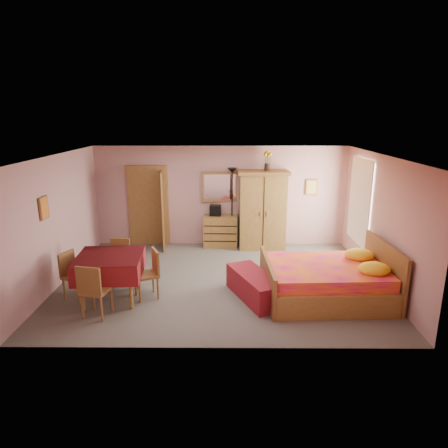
{
  "coord_description": "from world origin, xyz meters",
  "views": [
    {
      "loc": [
        0.16,
        -7.75,
        3.36
      ],
      "look_at": [
        0.1,
        0.3,
        1.15
      ],
      "focal_mm": 32.0,
      "sensor_mm": 36.0,
      "label": 1
    }
  ],
  "objects_px": {
    "floor_lamp": "(232,208)",
    "chair_south": "(96,289)",
    "bench": "(254,286)",
    "chest_of_drawers": "(221,231)",
    "wall_mirror": "(221,187)",
    "sunflower_vase": "(267,161)",
    "dining_table": "(111,277)",
    "chair_east": "(146,274)",
    "wardrobe": "(262,210)",
    "stereo": "(215,210)",
    "chair_north": "(118,262)",
    "chair_west": "(76,275)",
    "bed": "(326,271)"
  },
  "relations": [
    {
      "from": "bench",
      "to": "chair_north",
      "type": "bearing_deg",
      "value": 165.04
    },
    {
      "from": "sunflower_vase",
      "to": "wardrobe",
      "type": "bearing_deg",
      "value": -144.51
    },
    {
      "from": "wardrobe",
      "to": "chair_south",
      "type": "xyz_separation_m",
      "value": [
        -3.13,
        -3.68,
        -0.52
      ]
    },
    {
      "from": "bench",
      "to": "wardrobe",
      "type": "bearing_deg",
      "value": 82.7
    },
    {
      "from": "chair_north",
      "to": "wall_mirror",
      "type": "bearing_deg",
      "value": -123.82
    },
    {
      "from": "dining_table",
      "to": "chair_east",
      "type": "relative_size",
      "value": 1.26
    },
    {
      "from": "stereo",
      "to": "chair_east",
      "type": "relative_size",
      "value": 0.31
    },
    {
      "from": "wall_mirror",
      "to": "chair_north",
      "type": "height_order",
      "value": "wall_mirror"
    },
    {
      "from": "bench",
      "to": "chair_south",
      "type": "bearing_deg",
      "value": -165.86
    },
    {
      "from": "wall_mirror",
      "to": "wardrobe",
      "type": "relative_size",
      "value": 0.5
    },
    {
      "from": "bench",
      "to": "chair_west",
      "type": "distance_m",
      "value": 3.35
    },
    {
      "from": "floor_lamp",
      "to": "chair_west",
      "type": "bearing_deg",
      "value": -133.58
    },
    {
      "from": "wardrobe",
      "to": "chair_east",
      "type": "xyz_separation_m",
      "value": [
        -2.42,
        -2.96,
        -0.54
      ]
    },
    {
      "from": "dining_table",
      "to": "bed",
      "type": "bearing_deg",
      "value": 1.27
    },
    {
      "from": "wardrobe",
      "to": "chair_west",
      "type": "bearing_deg",
      "value": -143.54
    },
    {
      "from": "chest_of_drawers",
      "to": "wardrobe",
      "type": "distance_m",
      "value": 1.23
    },
    {
      "from": "stereo",
      "to": "wall_mirror",
      "type": "bearing_deg",
      "value": 52.36
    },
    {
      "from": "floor_lamp",
      "to": "chest_of_drawers",
      "type": "bearing_deg",
      "value": -177.06
    },
    {
      "from": "stereo",
      "to": "chair_west",
      "type": "relative_size",
      "value": 0.32
    },
    {
      "from": "stereo",
      "to": "wardrobe",
      "type": "xyz_separation_m",
      "value": [
        1.2,
        -0.14,
        0.04
      ]
    },
    {
      "from": "sunflower_vase",
      "to": "chair_south",
      "type": "xyz_separation_m",
      "value": [
        -3.23,
        -3.75,
        -1.77
      ]
    },
    {
      "from": "chair_west",
      "to": "chair_south",
      "type": "bearing_deg",
      "value": 60.42
    },
    {
      "from": "bench",
      "to": "sunflower_vase",
      "type": "bearing_deg",
      "value": 81.06
    },
    {
      "from": "floor_lamp",
      "to": "chair_east",
      "type": "xyz_separation_m",
      "value": [
        -1.65,
        -3.08,
        -0.57
      ]
    },
    {
      "from": "chest_of_drawers",
      "to": "floor_lamp",
      "type": "distance_m",
      "value": 0.69
    },
    {
      "from": "chair_south",
      "to": "chest_of_drawers",
      "type": "bearing_deg",
      "value": 73.58
    },
    {
      "from": "wardrobe",
      "to": "dining_table",
      "type": "xyz_separation_m",
      "value": [
        -3.07,
        -3.03,
        -0.58
      ]
    },
    {
      "from": "wall_mirror",
      "to": "sunflower_vase",
      "type": "height_order",
      "value": "sunflower_vase"
    },
    {
      "from": "chest_of_drawers",
      "to": "chair_west",
      "type": "bearing_deg",
      "value": -129.02
    },
    {
      "from": "stereo",
      "to": "chair_west",
      "type": "xyz_separation_m",
      "value": [
        -2.53,
        -3.13,
        -0.51
      ]
    },
    {
      "from": "chest_of_drawers",
      "to": "wall_mirror",
      "type": "bearing_deg",
      "value": 91.69
    },
    {
      "from": "chest_of_drawers",
      "to": "sunflower_vase",
      "type": "xyz_separation_m",
      "value": [
        1.17,
        -0.04,
        1.84
      ]
    },
    {
      "from": "chair_north",
      "to": "chair_east",
      "type": "distance_m",
      "value": 1.01
    },
    {
      "from": "wall_mirror",
      "to": "stereo",
      "type": "relative_size",
      "value": 3.44
    },
    {
      "from": "sunflower_vase",
      "to": "wall_mirror",
      "type": "bearing_deg",
      "value": 168.09
    },
    {
      "from": "bench",
      "to": "chair_south",
      "type": "xyz_separation_m",
      "value": [
        -2.75,
        -0.69,
        0.24
      ]
    },
    {
      "from": "chair_west",
      "to": "floor_lamp",
      "type": "bearing_deg",
      "value": 156.0
    },
    {
      "from": "stereo",
      "to": "sunflower_vase",
      "type": "xyz_separation_m",
      "value": [
        1.3,
        -0.07,
        1.29
      ]
    },
    {
      "from": "dining_table",
      "to": "wardrobe",
      "type": "bearing_deg",
      "value": 44.65
    },
    {
      "from": "chair_east",
      "to": "wardrobe",
      "type": "bearing_deg",
      "value": -63.77
    },
    {
      "from": "chair_south",
      "to": "chair_east",
      "type": "height_order",
      "value": "chair_south"
    },
    {
      "from": "stereo",
      "to": "bench",
      "type": "xyz_separation_m",
      "value": [
        0.82,
        -3.13,
        -0.72
      ]
    },
    {
      "from": "chair_south",
      "to": "chair_north",
      "type": "distance_m",
      "value": 1.43
    },
    {
      "from": "bench",
      "to": "chair_south",
      "type": "distance_m",
      "value": 2.85
    },
    {
      "from": "stereo",
      "to": "chair_west",
      "type": "bearing_deg",
      "value": -128.93
    },
    {
      "from": "sunflower_vase",
      "to": "dining_table",
      "type": "height_order",
      "value": "sunflower_vase"
    },
    {
      "from": "floor_lamp",
      "to": "chair_south",
      "type": "xyz_separation_m",
      "value": [
        -2.36,
        -3.8,
        -0.55
      ]
    },
    {
      "from": "chair_west",
      "to": "chest_of_drawers",
      "type": "bearing_deg",
      "value": 158.86
    },
    {
      "from": "wall_mirror",
      "to": "stereo",
      "type": "distance_m",
      "value": 0.63
    },
    {
      "from": "sunflower_vase",
      "to": "stereo",
      "type": "bearing_deg",
      "value": 176.77
    }
  ]
}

